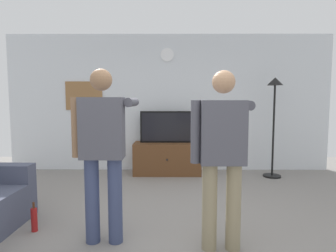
# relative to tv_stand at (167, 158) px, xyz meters

# --- Properties ---
(ground_plane) EXTENTS (8.40, 8.40, 0.00)m
(ground_plane) POSITION_rel_tv_stand_xyz_m (0.04, -2.60, -0.30)
(ground_plane) COLOR gray
(back_wall) EXTENTS (6.40, 0.10, 2.70)m
(back_wall) POSITION_rel_tv_stand_xyz_m (0.04, 0.35, 1.05)
(back_wall) COLOR silver
(back_wall) RESTS_ON ground_plane
(tv_stand) EXTENTS (1.27, 0.57, 0.60)m
(tv_stand) POSITION_rel_tv_stand_xyz_m (0.00, 0.00, 0.00)
(tv_stand) COLOR brown
(tv_stand) RESTS_ON ground_plane
(television) EXTENTS (1.03, 0.07, 0.60)m
(television) POSITION_rel_tv_stand_xyz_m (0.00, 0.05, 0.60)
(television) COLOR black
(television) RESTS_ON tv_stand
(wall_clock) EXTENTS (0.26, 0.03, 0.26)m
(wall_clock) POSITION_rel_tv_stand_xyz_m (0.00, 0.29, 2.00)
(wall_clock) COLOR white
(framed_picture) EXTENTS (0.73, 0.04, 0.56)m
(framed_picture) POSITION_rel_tv_stand_xyz_m (-1.66, 0.30, 1.20)
(framed_picture) COLOR olive
(floor_lamp) EXTENTS (0.32, 0.32, 1.82)m
(floor_lamp) POSITION_rel_tv_stand_xyz_m (1.94, -0.22, 1.00)
(floor_lamp) COLOR black
(floor_lamp) RESTS_ON ground_plane
(person_standing_nearer_lamp) EXTENTS (0.59, 0.78, 1.71)m
(person_standing_nearer_lamp) POSITION_rel_tv_stand_xyz_m (-0.60, -2.64, 0.67)
(person_standing_nearer_lamp) COLOR #384266
(person_standing_nearer_lamp) RESTS_ON ground_plane
(person_standing_nearer_couch) EXTENTS (0.59, 0.78, 1.68)m
(person_standing_nearer_couch) POSITION_rel_tv_stand_xyz_m (0.54, -2.76, 0.65)
(person_standing_nearer_couch) COLOR gray
(person_standing_nearer_couch) RESTS_ON ground_plane
(beverage_bottle) EXTENTS (0.07, 0.07, 0.32)m
(beverage_bottle) POSITION_rel_tv_stand_xyz_m (-1.41, -2.43, -0.17)
(beverage_bottle) COLOR maroon
(beverage_bottle) RESTS_ON ground_plane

